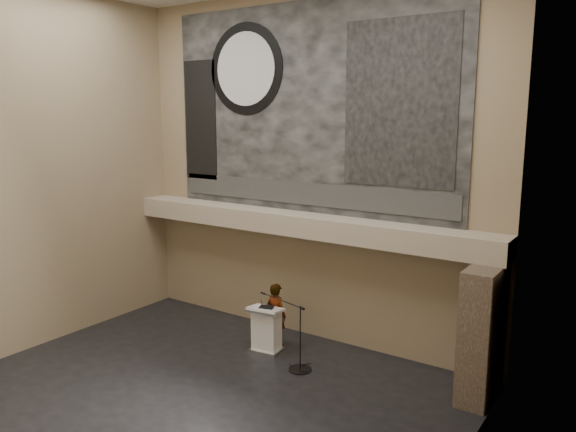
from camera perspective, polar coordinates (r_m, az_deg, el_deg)
The scene contains 19 objects.
floor at distance 11.96m, azimuth -9.09°, elevation -17.64°, with size 10.00×10.00×0.00m, color black.
wall_back at distance 13.80m, azimuth 1.88°, elevation 4.79°, with size 10.00×0.02×8.50m, color #91815C.
wall_left at distance 14.56m, azimuth -24.11°, elevation 4.19°, with size 0.02×8.00×8.50m, color #91815C.
wall_right at distance 8.07m, azimuth 16.80°, elevation 0.32°, with size 0.02×8.00×8.50m, color #91815C.
soffit at distance 13.65m, azimuth 0.94°, elevation -0.78°, with size 10.00×0.80×0.50m, color tan.
sprinkler_left at distance 14.59m, azimuth -4.42°, elevation -1.20°, with size 0.04×0.04×0.06m, color #B2893D.
sprinkler_right at distance 12.75m, azimuth 7.98°, elevation -2.98°, with size 0.04×0.04×0.06m, color #B2893D.
banner at distance 13.70m, azimuth 1.84°, elevation 10.83°, with size 8.00×0.05×5.00m, color black.
banner_text_strip at distance 13.81m, azimuth 1.71°, elevation 2.29°, with size 7.76×0.02×0.55m, color #2E2E2E.
banner_clock_rim at distance 14.76m, azimuth -4.33°, elevation 14.66°, with size 2.30×2.30×0.02m, color black.
banner_clock_face at distance 14.74m, azimuth -4.38°, elevation 14.66°, with size 1.84×1.84×0.02m, color silver.
banner_building_print at distance 12.55m, azimuth 11.22°, elevation 11.13°, with size 2.60×0.02×3.60m, color black.
banner_brick_print at distance 15.76m, azimuth -8.88°, elevation 9.56°, with size 1.10×0.02×3.20m, color black.
stone_pier at distance 11.87m, azimuth 19.13°, elevation -11.18°, with size 0.60×1.40×2.70m, color #413228.
lectern at distance 13.56m, azimuth -2.21°, elevation -11.45°, with size 0.84×0.64×1.14m.
binder at distance 13.32m, azimuth -2.21°, elevation -9.26°, with size 0.32×0.26×0.04m, color black.
papers at distance 13.43m, azimuth -2.87°, elevation -9.16°, with size 0.22×0.31×0.01m, color white.
speaker_person at distance 13.80m, azimuth -1.20°, elevation -10.00°, with size 0.57×0.38×1.57m, color beige.
mic_stand at distance 12.82m, azimuth 1.07°, elevation -14.34°, with size 1.60×0.63×1.48m.
Camera 1 is at (7.35, -7.60, 5.60)m, focal length 35.00 mm.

